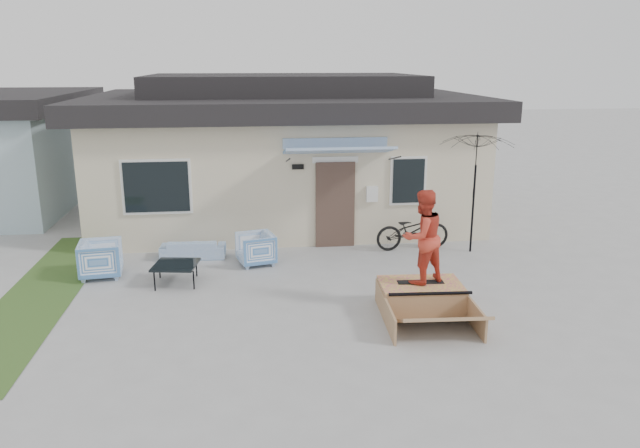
{
  "coord_description": "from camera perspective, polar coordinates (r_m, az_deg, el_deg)",
  "views": [
    {
      "loc": [
        -1.14,
        -9.83,
        4.45
      ],
      "look_at": [
        0.3,
        1.8,
        1.3
      ],
      "focal_mm": 34.32,
      "sensor_mm": 36.0,
      "label": 1
    }
  ],
  "objects": [
    {
      "name": "grass_strip",
      "position": [
        13.27,
        -24.54,
        -5.95
      ],
      "size": [
        1.4,
        8.0,
        0.01
      ],
      "primitive_type": "cube",
      "color": "#315020",
      "rests_on": "ground"
    },
    {
      "name": "skateboard",
      "position": [
        11.41,
        9.35,
        -5.31
      ],
      "size": [
        0.86,
        0.27,
        0.05
      ],
      "primitive_type": "cube",
      "rotation": [
        0.0,
        0.0,
        -0.07
      ],
      "color": "black",
      "rests_on": "skate_ramp"
    },
    {
      "name": "coffee_table",
      "position": [
        12.92,
        -13.27,
        -4.53
      ],
      "size": [
        0.98,
        0.98,
        0.42
      ],
      "primitive_type": "cube",
      "rotation": [
        0.0,
        0.0,
        -0.16
      ],
      "color": "black",
      "rests_on": "ground"
    },
    {
      "name": "patio_umbrella",
      "position": [
        14.73,
        14.24,
        4.01
      ],
      "size": [
        2.14,
        2.05,
        2.2
      ],
      "color": "black",
      "rests_on": "ground"
    },
    {
      "name": "armchair_right",
      "position": [
        13.77,
        -6.02,
        -2.17
      ],
      "size": [
        0.89,
        0.92,
        0.79
      ],
      "primitive_type": "imported",
      "rotation": [
        0.0,
        0.0,
        -1.32
      ],
      "color": "#3A72B9",
      "rests_on": "ground"
    },
    {
      "name": "house",
      "position": [
        18.03,
        -3.39,
        7.03
      ],
      "size": [
        10.8,
        8.49,
        4.1
      ],
      "color": "beige",
      "rests_on": "ground"
    },
    {
      "name": "loveseat",
      "position": [
        14.48,
        -11.76,
        -1.98
      ],
      "size": [
        1.5,
        0.49,
        0.58
      ],
      "primitive_type": "imported",
      "rotation": [
        0.0,
        0.0,
        3.1
      ],
      "color": "#3A72B9",
      "rests_on": "ground"
    },
    {
      "name": "skater",
      "position": [
        11.13,
        9.55,
        -1.02
      ],
      "size": [
        1.03,
        0.93,
        1.72
      ],
      "primitive_type": "imported",
      "rotation": [
        0.0,
        0.0,
        3.55
      ],
      "color": "red",
      "rests_on": "skateboard"
    },
    {
      "name": "bicycle",
      "position": [
        14.89,
        8.65,
        -0.18
      ],
      "size": [
        1.87,
        0.8,
        1.17
      ],
      "primitive_type": "imported",
      "rotation": [
        0.0,
        0.0,
        1.66
      ],
      "color": "black",
      "rests_on": "ground"
    },
    {
      "name": "skate_ramp",
      "position": [
        11.46,
        9.35,
        -6.68
      ],
      "size": [
        1.59,
        2.06,
        0.49
      ],
      "primitive_type": null,
      "rotation": [
        0.0,
        0.0,
        -0.06
      ],
      "color": "#97704C",
      "rests_on": "ground"
    },
    {
      "name": "armchair_left",
      "position": [
        13.7,
        -19.76,
        -2.93
      ],
      "size": [
        0.88,
        0.93,
        0.86
      ],
      "primitive_type": "imported",
      "rotation": [
        0.0,
        0.0,
        1.69
      ],
      "color": "#3A72B9",
      "rests_on": "ground"
    },
    {
      "name": "ground",
      "position": [
        10.85,
        -0.41,
        -9.17
      ],
      "size": [
        90.0,
        90.0,
        0.0
      ],
      "primitive_type": "plane",
      "color": "#989898",
      "rests_on": "ground"
    }
  ]
}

